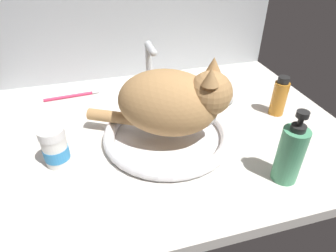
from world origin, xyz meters
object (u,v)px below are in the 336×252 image
object	(u,v)px
sink_basin	(168,134)
toothbrush	(74,95)
soap_pump_bottle	(290,154)
cat	(175,102)
amber_bottle	(279,97)
faucet	(150,80)
pill_bottle	(55,148)

from	to	relation	value
sink_basin	toothbrush	distance (cm)	38.57
sink_basin	soap_pump_bottle	size ratio (longest dim) A/B	1.93
cat	amber_bottle	xyz separation A→B (cm)	(33.23, 4.34, -5.89)
cat	toothbrush	bearing A→B (deg)	129.61
sink_basin	soap_pump_bottle	world-z (taller)	soap_pump_bottle
soap_pump_bottle	amber_bottle	distance (cm)	28.13
soap_pump_bottle	faucet	bearing A→B (deg)	116.78
soap_pump_bottle	toothbrush	bearing A→B (deg)	131.45
cat	pill_bottle	size ratio (longest dim) A/B	3.59
cat	pill_bottle	bearing A→B (deg)	-176.91
cat	faucet	bearing A→B (deg)	94.14
soap_pump_bottle	toothbrush	size ratio (longest dim) A/B	0.97
cat	sink_basin	bearing A→B (deg)	151.88
faucet	pill_bottle	world-z (taller)	faucet
sink_basin	pill_bottle	bearing A→B (deg)	-175.02
cat	soap_pump_bottle	size ratio (longest dim) A/B	2.02
soap_pump_bottle	pill_bottle	bearing A→B (deg)	159.14
faucet	pill_bottle	xyz separation A→B (cm)	(-27.75, -23.24, -2.82)
soap_pump_bottle	amber_bottle	xyz separation A→B (cm)	(13.67, 24.55, -1.36)
amber_bottle	toothbrush	world-z (taller)	amber_bottle
faucet	cat	distance (cm)	22.10
pill_bottle	toothbrush	distance (cm)	33.00
cat	amber_bottle	world-z (taller)	cat
cat	toothbrush	size ratio (longest dim) A/B	1.97
pill_bottle	sink_basin	bearing A→B (deg)	4.98
pill_bottle	amber_bottle	xyz separation A→B (cm)	(62.55, 5.92, 1.03)
sink_basin	faucet	size ratio (longest dim) A/B	1.74
faucet	toothbrush	bearing A→B (deg)	158.85
cat	pill_bottle	distance (cm)	30.17
cat	pill_bottle	xyz separation A→B (cm)	(-29.32, -1.58, -6.91)
sink_basin	amber_bottle	xyz separation A→B (cm)	(34.80, 3.50, 4.26)
faucet	cat	bearing A→B (deg)	-85.86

